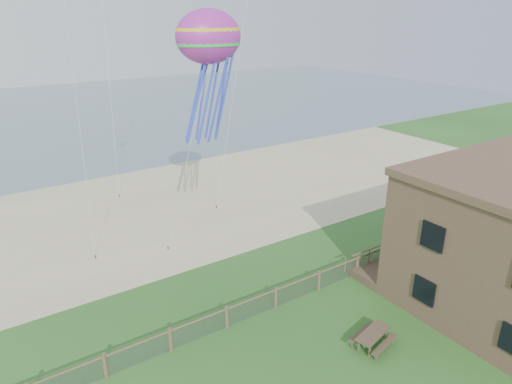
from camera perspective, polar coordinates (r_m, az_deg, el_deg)
ground at (r=21.67m, az=12.56°, el=-21.63°), size 160.00×160.00×0.00m
sand_beach at (r=37.54m, az=-12.09°, el=-2.01°), size 72.00×20.00×0.02m
ocean at (r=78.69m, az=-24.57°, el=8.78°), size 160.00×68.00×0.02m
chainlink_fence at (r=24.78m, az=2.47°, el=-13.19°), size 36.20×0.20×1.25m
motel_deck at (r=32.82m, az=22.34°, el=-6.30°), size 15.00×2.00×0.50m
picnic_table at (r=23.10m, az=14.38°, el=-17.28°), size 2.34×1.97×0.86m
octopus_kite at (r=25.74m, az=-5.77°, el=14.48°), size 4.13×3.33×7.47m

